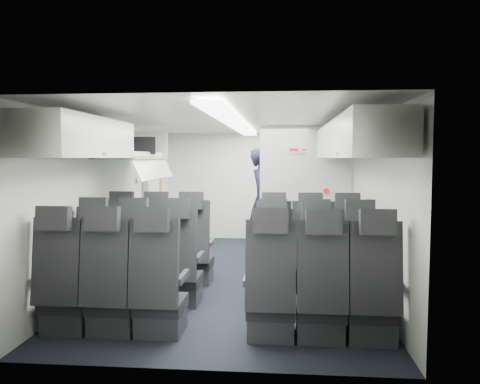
% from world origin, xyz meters
% --- Properties ---
extents(cabin_shell, '(3.41, 6.01, 2.16)m').
position_xyz_m(cabin_shell, '(0.00, 0.00, 1.12)').
color(cabin_shell, black).
rests_on(cabin_shell, ground).
extents(seat_row_front, '(3.33, 0.56, 1.24)m').
position_xyz_m(seat_row_front, '(-0.00, -0.53, 0.40)').
color(seat_row_front, black).
rests_on(seat_row_front, cabin_shell).
extents(seat_row_mid, '(3.33, 0.56, 1.24)m').
position_xyz_m(seat_row_mid, '(-0.00, -1.43, 0.40)').
color(seat_row_mid, black).
rests_on(seat_row_mid, cabin_shell).
extents(seat_row_rear, '(3.33, 0.56, 1.24)m').
position_xyz_m(seat_row_rear, '(-0.00, -2.33, 0.40)').
color(seat_row_rear, black).
rests_on(seat_row_rear, cabin_shell).
extents(overhead_bin_left_rear, '(0.53, 1.80, 0.40)m').
position_xyz_m(overhead_bin_left_rear, '(-1.40, -2.00, 1.86)').
color(overhead_bin_left_rear, white).
rests_on(overhead_bin_left_rear, cabin_shell).
extents(overhead_bin_left_front_open, '(0.64, 1.70, 0.72)m').
position_xyz_m(overhead_bin_left_front_open, '(-1.44, -0.25, 1.74)').
color(overhead_bin_left_front_open, '#9E9E93').
rests_on(overhead_bin_left_front_open, cabin_shell).
extents(overhead_bin_right_rear, '(0.53, 1.80, 0.40)m').
position_xyz_m(overhead_bin_right_rear, '(1.40, -2.00, 1.86)').
color(overhead_bin_right_rear, white).
rests_on(overhead_bin_right_rear, cabin_shell).
extents(overhead_bin_right_front, '(0.53, 1.70, 0.40)m').
position_xyz_m(overhead_bin_right_front, '(1.40, -0.25, 1.86)').
color(overhead_bin_right_front, white).
rests_on(overhead_bin_right_front, cabin_shell).
extents(bulkhead_partition, '(1.40, 0.15, 2.13)m').
position_xyz_m(bulkhead_partition, '(0.98, 0.80, 1.08)').
color(bulkhead_partition, silver).
rests_on(bulkhead_partition, cabin_shell).
extents(galley_unit, '(0.85, 0.52, 1.90)m').
position_xyz_m(galley_unit, '(0.95, 2.72, 0.95)').
color(galley_unit, '#939399').
rests_on(galley_unit, cabin_shell).
extents(boarding_door, '(0.12, 1.27, 1.86)m').
position_xyz_m(boarding_door, '(-1.64, 1.55, 0.95)').
color(boarding_door, silver).
rests_on(boarding_door, cabin_shell).
extents(flight_attendant, '(0.59, 0.75, 1.83)m').
position_xyz_m(flight_attendant, '(0.30, 1.54, 0.92)').
color(flight_attendant, black).
rests_on(flight_attendant, ground).
extents(carry_on_bag, '(0.47, 0.40, 0.24)m').
position_xyz_m(carry_on_bag, '(-1.37, -0.04, 1.83)').
color(carry_on_bag, black).
rests_on(carry_on_bag, overhead_bin_left_front_open).
extents(papers, '(0.22, 0.07, 0.15)m').
position_xyz_m(papers, '(0.49, 1.49, 1.10)').
color(papers, white).
rests_on(papers, flight_attendant).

